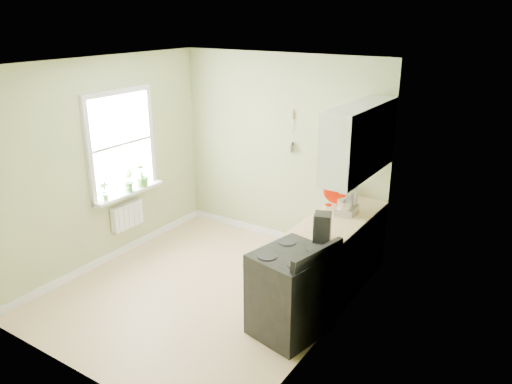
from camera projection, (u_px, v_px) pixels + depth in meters
The scene contains 21 objects.
floor at pixel (205, 291), 6.09m from camera, with size 3.20×3.60×0.02m, color tan.
ceiling at pixel (195, 62), 5.17m from camera, with size 3.20×3.60×0.02m, color white.
wall_back at pixel (281, 151), 7.06m from camera, with size 3.20×0.02×2.70m, color #B1BB7F.
wall_left at pixel (103, 164), 6.45m from camera, with size 0.02×3.60×2.70m, color #B1BB7F.
wall_right at pixel (331, 216), 4.81m from camera, with size 0.02×3.60×2.70m, color #B1BB7F.
base_cabinets at pixel (339, 253), 6.07m from camera, with size 0.60×1.60×0.87m, color white.
countertop at pixel (340, 219), 5.92m from camera, with size 0.64×1.60×0.04m, color beige.
upper_cabinets at pixel (360, 140), 5.60m from camera, with size 0.35×1.40×0.80m, color white.
window at pixel (121, 144), 6.61m from camera, with size 0.06×1.14×1.44m.
window_sill at pixel (129, 193), 6.80m from camera, with size 0.18×1.14×0.04m, color white.
radiator at pixel (127, 216), 6.89m from camera, with size 0.12×0.50×0.35m, color white.
wall_utensils at pixel (293, 138), 6.86m from camera, with size 0.02×0.14×0.58m.
stove at pixel (291, 292), 5.16m from camera, with size 0.80×0.87×1.04m.
stand_mixer at pixel (348, 198), 5.98m from camera, with size 0.26×0.39×0.44m.
kettle at pixel (352, 191), 6.52m from camera, with size 0.17×0.10×0.18m.
coffee_maker at pixel (322, 228), 5.26m from camera, with size 0.23×0.24×0.31m.
red_tray at pixel (336, 191), 6.29m from camera, with size 0.33×0.33×0.02m, color #AE1200.
jar at pixel (328, 208), 6.07m from camera, with size 0.08×0.08×0.09m.
plant_a at pixel (105, 191), 6.41m from camera, with size 0.14×0.10×0.26m, color #457D2A.
plant_b at pixel (128, 181), 6.73m from camera, with size 0.17×0.14×0.31m, color #457D2A.
plant_c at pixel (142, 175), 6.92m from camera, with size 0.18×0.18×0.33m, color #457D2A.
Camera 1 is at (3.42, -4.12, 3.21)m, focal length 35.00 mm.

